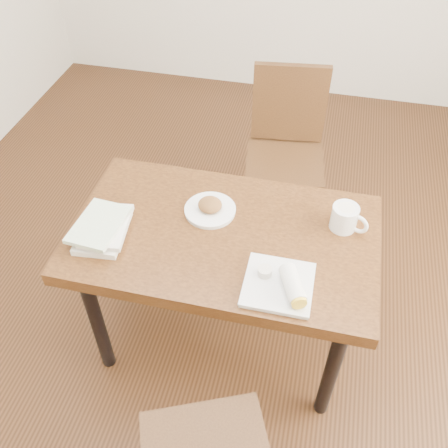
% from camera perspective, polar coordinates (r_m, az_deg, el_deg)
% --- Properties ---
extents(ground, '(4.00, 5.00, 0.01)m').
position_cam_1_polar(ground, '(2.58, 0.00, -12.75)').
color(ground, '#472814').
rests_on(ground, ground).
extents(room_walls, '(4.02, 5.02, 2.80)m').
position_cam_1_polar(room_walls, '(1.48, 0.00, 23.40)').
color(room_walls, silver).
rests_on(room_walls, ground).
extents(table, '(1.22, 0.73, 0.75)m').
position_cam_1_polar(table, '(2.05, 0.00, -2.76)').
color(table, brown).
rests_on(table, ground).
extents(chair_far, '(0.47, 0.47, 0.95)m').
position_cam_1_polar(chair_far, '(2.81, 7.11, 9.21)').
color(chair_far, '#492D14').
rests_on(chair_far, ground).
extents(plate_scone, '(0.21, 0.21, 0.07)m').
position_cam_1_polar(plate_scone, '(2.06, -1.60, 1.82)').
color(plate_scone, white).
rests_on(plate_scone, table).
extents(coffee_mug, '(0.15, 0.11, 0.11)m').
position_cam_1_polar(coffee_mug, '(2.02, 13.72, 0.72)').
color(coffee_mug, white).
rests_on(coffee_mug, table).
extents(plate_burrito, '(0.25, 0.25, 0.08)m').
position_cam_1_polar(plate_burrito, '(1.79, 6.71, -6.90)').
color(plate_burrito, white).
rests_on(plate_burrito, table).
extents(book_stack, '(0.22, 0.28, 0.07)m').
position_cam_1_polar(book_stack, '(2.01, -13.69, -0.46)').
color(book_stack, white).
rests_on(book_stack, table).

